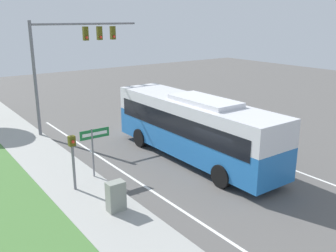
{
  "coord_description": "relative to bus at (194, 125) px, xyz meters",
  "views": [
    {
      "loc": [
        -12.03,
        -11.85,
        7.53
      ],
      "look_at": [
        -0.56,
        3.89,
        1.82
      ],
      "focal_mm": 40.0,
      "sensor_mm": 36.0,
      "label": 1
    }
  ],
  "objects": [
    {
      "name": "ground_plane",
      "position": [
        -0.4,
        -2.88,
        -1.95
      ],
      "size": [
        80.0,
        80.0,
        0.0
      ],
      "primitive_type": "plane",
      "color": "#565451"
    },
    {
      "name": "sidewalk",
      "position": [
        -6.6,
        -2.88,
        -1.89
      ],
      "size": [
        2.8,
        80.0,
        0.12
      ],
      "color": "#9E9E99",
      "rests_on": "ground_plane"
    },
    {
      "name": "grass_verge",
      "position": [
        -9.8,
        -2.88,
        -1.9
      ],
      "size": [
        3.6,
        80.0,
        0.1
      ],
      "color": "#477538",
      "rests_on": "ground_plane"
    },
    {
      "name": "lane_divider_near",
      "position": [
        -4.0,
        -2.88,
        -1.95
      ],
      "size": [
        0.14,
        30.0,
        0.01
      ],
      "color": "silver",
      "rests_on": "ground_plane"
    },
    {
      "name": "lane_divider_far",
      "position": [
        3.2,
        -2.88,
        -1.95
      ],
      "size": [
        0.14,
        30.0,
        0.01
      ],
      "color": "silver",
      "rests_on": "ground_plane"
    },
    {
      "name": "bus",
      "position": [
        0.0,
        0.0,
        0.0
      ],
      "size": [
        2.75,
        11.23,
        3.56
      ],
      "color": "#236BB7",
      "rests_on": "ground_plane"
    },
    {
      "name": "signal_gantry",
      "position": [
        -2.99,
        9.0,
        3.45
      ],
      "size": [
        7.44,
        0.41,
        7.33
      ],
      "color": "slate",
      "rests_on": "ground_plane"
    },
    {
      "name": "pedestrian_signal",
      "position": [
        -6.8,
        0.04,
        -0.15
      ],
      "size": [
        0.28,
        0.34,
        2.61
      ],
      "color": "slate",
      "rests_on": "ground_plane"
    },
    {
      "name": "street_sign",
      "position": [
        -5.42,
        0.83,
        -0.13
      ],
      "size": [
        1.49,
        0.08,
        2.52
      ],
      "color": "slate",
      "rests_on": "ground_plane"
    },
    {
      "name": "utility_cabinet",
      "position": [
        -6.24,
        -2.74,
        -1.22
      ],
      "size": [
        0.71,
        0.46,
        1.23
      ],
      "color": "gray",
      "rests_on": "sidewalk"
    }
  ]
}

